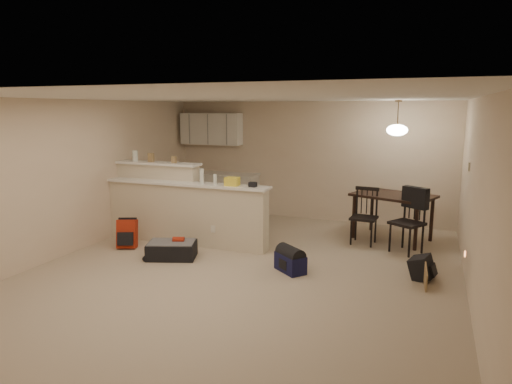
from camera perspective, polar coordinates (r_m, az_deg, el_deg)
The scene contains 21 objects.
room at distance 6.50m, azimuth -1.42°, elevation 0.64°, with size 7.00×7.02×2.50m.
breakfast_bar at distance 8.27m, azimuth -10.04°, elevation -1.93°, with size 3.08×0.58×1.39m.
upper_cabinets at distance 10.36m, azimuth -5.61°, elevation 7.86°, with size 1.40×0.34×0.70m, color white.
kitchen_counter at distance 10.32m, azimuth -4.81°, elevation -0.25°, with size 1.80×0.60×0.90m, color white.
thermostat at distance 7.52m, azimuth 25.06°, elevation 2.92°, with size 0.02×0.12×0.12m, color beige.
jar at distance 8.75m, azimuth -14.88°, elevation 4.41°, with size 0.10×0.10×0.20m, color silver.
cereal_box at distance 8.56m, azimuth -12.99°, elevation 4.22°, with size 0.10×0.07×0.16m, color #98794E.
small_box at distance 8.30m, azimuth -10.22°, elevation 4.00°, with size 0.08×0.06×0.12m, color #98794E.
bottle_a at distance 7.81m, azimuth -6.80°, elevation 1.99°, with size 0.07×0.07×0.26m, color silver.
bottle_b at distance 7.70m, azimuth -5.14°, elevation 1.60°, with size 0.06×0.06×0.18m, color silver.
bag_lump at distance 7.57m, azimuth -3.00°, elevation 1.32°, with size 0.22×0.18×0.14m, color #98794E.
pouch at distance 7.43m, azimuth -0.42°, elevation 0.94°, with size 0.12×0.10×0.08m, color #98794E.
dining_table at distance 8.55m, azimuth 16.78°, elevation -0.95°, with size 1.56×1.29×0.84m.
pendant_lamp at distance 8.40m, azimuth 17.23°, elevation 7.47°, with size 0.36×0.36×0.62m.
dining_chair_near at distance 8.20m, azimuth 13.34°, elevation -2.97°, with size 0.43×0.41×0.99m, color black, non-canonical shape.
dining_chair_far at distance 7.88m, azimuth 18.37°, elevation -3.50°, with size 0.46×0.44×1.06m, color black, non-canonical shape.
suitcase at distance 7.45m, azimuth -10.47°, elevation -7.17°, with size 0.75×0.49×0.25m, color black.
red_backpack at distance 8.13m, azimuth -15.80°, elevation -5.05°, with size 0.32×0.20×0.48m, color #AD2713.
navy_duffel at distance 6.75m, azimuth 4.32°, elevation -8.83°, with size 0.48×0.26×0.26m, color #13153C.
black_daypack at distance 6.88m, azimuth 20.01°, elevation -8.87°, with size 0.35×0.25×0.31m, color black.
cardboard_sheet at distance 6.55m, azimuth 20.44°, elevation -10.02°, with size 0.37×0.02×0.28m, color #98794E.
Camera 1 is at (2.48, -5.91, 2.35)m, focal length 32.00 mm.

